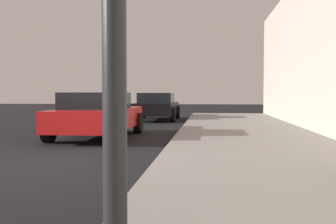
{
  "coord_description": "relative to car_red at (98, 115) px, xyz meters",
  "views": [
    {
      "loc": [
        2.89,
        -6.75,
        1.25
      ],
      "look_at": [
        2.18,
        0.24,
        0.92
      ],
      "focal_mm": 43.59,
      "sensor_mm": 36.0,
      "label": 1
    }
  ],
  "objects": [
    {
      "name": "ground_plane",
      "position": [
        0.23,
        -4.41,
        -0.65
      ],
      "size": [
        80.0,
        80.0,
        0.0
      ],
      "primitive_type": "plane",
      "color": "black"
    },
    {
      "name": "sidewalk",
      "position": [
        4.23,
        -4.41,
        -0.57
      ],
      "size": [
        4.0,
        32.0,
        0.15
      ],
      "primitive_type": "cube",
      "color": "gray",
      "rests_on": "ground_plane"
    },
    {
      "name": "car_red",
      "position": [
        0.0,
        0.0,
        0.0
      ],
      "size": [
        2.05,
        4.12,
        1.27
      ],
      "color": "red",
      "rests_on": "ground_plane"
    },
    {
      "name": "car_black",
      "position": [
        0.69,
        7.65,
        -0.0
      ],
      "size": [
        1.94,
        4.11,
        1.27
      ],
      "color": "black",
      "rests_on": "ground_plane"
    }
  ]
}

